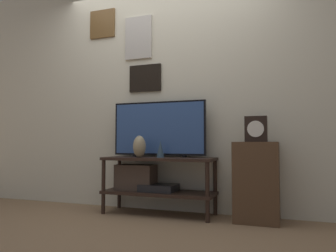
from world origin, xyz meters
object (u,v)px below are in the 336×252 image
(mantel_clock, at_px, (256,129))
(vase_slim_bronze, at_px, (160,149))
(vase_urn_stoneware, at_px, (139,147))
(television, at_px, (159,128))

(mantel_clock, bearing_deg, vase_slim_bronze, -178.05)
(vase_slim_bronze, height_order, mantel_clock, mantel_clock)
(vase_urn_stoneware, height_order, mantel_clock, mantel_clock)
(mantel_clock, bearing_deg, television, 174.77)
(vase_slim_bronze, bearing_deg, vase_urn_stoneware, -166.15)
(vase_slim_bronze, bearing_deg, television, 118.93)
(television, bearing_deg, vase_slim_bronze, -61.07)
(vase_urn_stoneware, bearing_deg, mantel_clock, 4.16)
(vase_slim_bronze, xyz_separation_m, vase_urn_stoneware, (-0.21, -0.05, 0.03))
(vase_urn_stoneware, distance_m, mantel_clock, 1.17)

